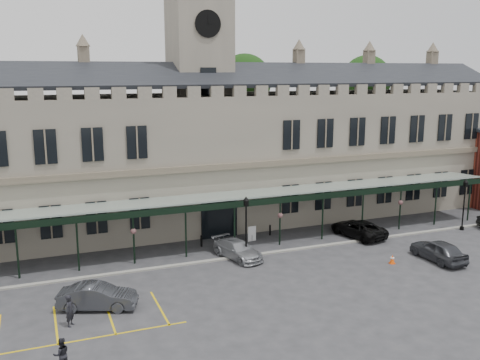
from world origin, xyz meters
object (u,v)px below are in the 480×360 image
object	(u,v)px
clock_tower	(200,82)
car_van	(358,228)
car_left_b	(98,297)
lamp_post_mid	(246,222)
traffic_cone	(392,259)
person_b	(62,354)
station_building	(201,155)
sign_board	(252,234)
lamp_post_right	(464,200)
car_right_a	(438,250)
car_taxi	(238,250)
person_a	(70,310)

from	to	relation	value
clock_tower	car_van	bearing A→B (deg)	-39.59
car_left_b	car_van	xyz separation A→B (m)	(22.76, 6.43, -0.04)
lamp_post_mid	car_van	distance (m)	11.56
traffic_cone	person_b	size ratio (longest dim) A/B	0.42
station_building	lamp_post_mid	size ratio (longest dim) A/B	12.06
sign_board	person_b	size ratio (longest dim) A/B	0.79
sign_board	person_b	xyz separation A→B (m)	(-16.16, -14.96, 0.18)
station_building	traffic_cone	size ratio (longest dim) A/B	88.13
car_van	lamp_post_right	bearing A→B (deg)	158.75
car_right_a	car_taxi	bearing A→B (deg)	-24.44
car_left_b	lamp_post_right	bearing A→B (deg)	-61.47
car_taxi	person_a	distance (m)	14.54
lamp_post_mid	person_a	bearing A→B (deg)	-154.39
car_left_b	car_taxi	world-z (taller)	car_left_b
car_left_b	sign_board	bearing A→B (deg)	-37.37
car_left_b	person_a	bearing A→B (deg)	155.71
traffic_cone	person_a	size ratio (longest dim) A/B	0.37
sign_board	car_left_b	bearing A→B (deg)	-153.03
clock_tower	car_right_a	distance (m)	24.70
station_building	person_b	xyz separation A→B (m)	(-13.93, -21.94, -5.66)
car_taxi	person_b	world-z (taller)	person_b
person_a	person_b	distance (m)	4.62
car_taxi	car_left_b	bearing A→B (deg)	-172.02
car_van	person_b	size ratio (longest dim) A/B	3.26
car_taxi	person_a	bearing A→B (deg)	-168.72
clock_tower	traffic_cone	size ratio (longest dim) A/B	36.43
lamp_post_mid	person_b	distance (m)	17.86
lamp_post_right	car_van	bearing A→B (deg)	170.12
car_van	station_building	bearing A→B (deg)	-50.70
lamp_post_right	car_van	xyz separation A→B (m)	(-9.92, 1.73, -2.06)
traffic_cone	car_van	xyz separation A→B (m)	(1.34, 6.56, 0.40)
sign_board	car_left_b	world-z (taller)	car_left_b
lamp_post_mid	lamp_post_right	bearing A→B (deg)	0.20
car_right_a	person_b	distance (m)	28.00
car_right_a	person_b	bearing A→B (deg)	10.17
clock_tower	car_right_a	size ratio (longest dim) A/B	5.20
car_left_b	car_van	size ratio (longest dim) A/B	0.89
lamp_post_mid	sign_board	distance (m)	5.15
traffic_cone	car_left_b	size ratio (longest dim) A/B	0.15
car_taxi	traffic_cone	bearing A→B (deg)	-44.40
person_b	lamp_post_right	bearing A→B (deg)	-170.83
person_b	sign_board	bearing A→B (deg)	-145.41
traffic_cone	sign_board	xyz separation A→B (m)	(-7.69, 8.80, 0.29)
lamp_post_mid	car_right_a	world-z (taller)	lamp_post_mid
station_building	car_taxi	distance (m)	11.96
traffic_cone	person_a	world-z (taller)	person_a
lamp_post_mid	lamp_post_right	size ratio (longest dim) A/B	1.06
clock_tower	car_right_a	world-z (taller)	clock_tower
lamp_post_right	car_right_a	world-z (taller)	lamp_post_right
car_left_b	person_a	size ratio (longest dim) A/B	2.53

